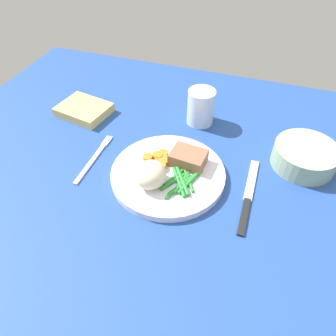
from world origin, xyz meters
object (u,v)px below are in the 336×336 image
(salad_bowl, at_px, (305,155))
(napkin, at_px, (84,110))
(fork, at_px, (94,159))
(water_glass, at_px, (201,109))
(knife, at_px, (248,197))
(dinner_plate, at_px, (168,174))
(meat_portion, at_px, (188,158))

(salad_bowl, bearing_deg, napkin, 178.15)
(fork, relative_size, water_glass, 1.86)
(water_glass, height_order, salad_bowl, water_glass)
(knife, relative_size, salad_bowl, 1.50)
(napkin, bearing_deg, fork, -54.45)
(dinner_plate, relative_size, knife, 1.18)
(dinner_plate, bearing_deg, fork, -179.17)
(meat_portion, xyz_separation_m, water_glass, (-0.02, 0.17, 0.01))
(salad_bowl, xyz_separation_m, napkin, (-0.55, 0.02, -0.02))
(fork, height_order, napkin, napkin)
(dinner_plate, height_order, knife, dinner_plate)
(fork, bearing_deg, salad_bowl, 18.68)
(meat_portion, relative_size, water_glass, 0.82)
(fork, bearing_deg, dinner_plate, 2.81)
(knife, distance_m, water_glass, 0.27)
(knife, height_order, salad_bowl, salad_bowl)
(water_glass, xyz_separation_m, napkin, (-0.30, -0.06, -0.03))
(dinner_plate, distance_m, knife, 0.17)
(fork, bearing_deg, napkin, 127.52)
(napkin, bearing_deg, salad_bowl, -1.85)
(meat_portion, xyz_separation_m, fork, (-0.21, -0.04, -0.03))
(water_glass, xyz_separation_m, salad_bowl, (0.26, -0.08, -0.01))
(napkin, bearing_deg, meat_portion, -19.30)
(fork, height_order, salad_bowl, salad_bowl)
(knife, height_order, napkin, napkin)
(knife, height_order, water_glass, water_glass)
(salad_bowl, bearing_deg, knife, -126.32)
(fork, relative_size, knife, 0.81)
(water_glass, bearing_deg, knife, -53.99)
(dinner_plate, distance_m, water_glass, 0.22)
(salad_bowl, distance_m, napkin, 0.55)
(fork, xyz_separation_m, knife, (0.35, -0.00, -0.00))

